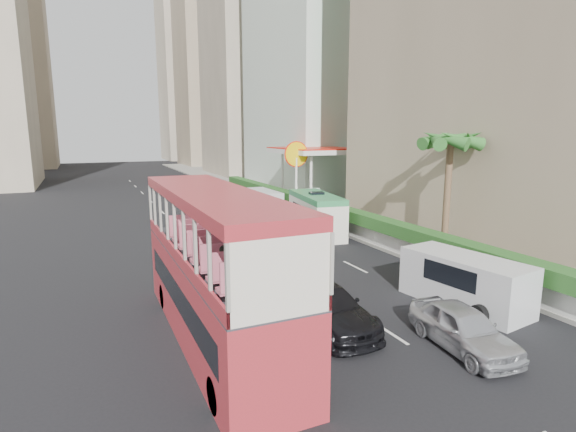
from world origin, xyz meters
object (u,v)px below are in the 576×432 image
car_silver_lane_a (256,274)px  panel_van_far (262,202)px  double_decker_bus (214,267)px  van_asset (236,223)px  minibus_far (316,214)px  shell_station (315,177)px  panel_van_near (465,281)px  car_silver_lane_b (461,349)px  car_black (325,326)px  minibus_near (283,227)px  palm_tree (447,199)px

car_silver_lane_a → panel_van_far: (6.55, 15.81, 0.99)m
double_decker_bus → panel_van_far: (10.25, 21.88, -1.54)m
van_asset → minibus_far: size_ratio=0.76×
minibus_far → shell_station: (5.45, 10.43, 1.36)m
panel_van_near → van_asset: bearing=90.8°
double_decker_bus → car_silver_lane_b: double_decker_bus is taller
minibus_far → panel_van_far: bearing=100.9°
double_decker_bus → panel_van_near: (9.91, -1.23, -1.52)m
car_black → minibus_far: 14.93m
van_asset → minibus_far: minibus_far is taller
car_silver_lane_b → panel_van_far: 26.12m
car_black → minibus_far: (6.72, 13.26, 1.39)m
car_silver_lane_b → minibus_far: 17.02m
shell_station → panel_van_far: bearing=-169.0°
car_silver_lane_a → panel_van_far: size_ratio=0.97×
car_silver_lane_a → car_silver_lane_b: size_ratio=1.14×
panel_van_far → shell_station: bearing=11.0°
minibus_near → shell_station: 15.14m
minibus_far → panel_van_far: minibus_far is taller
van_asset → palm_tree: palm_tree is taller
car_silver_lane_a → van_asset: bearing=77.0°
car_black → van_asset: 19.62m
van_asset → car_black: bearing=-93.6°
minibus_far → palm_tree: size_ratio=0.98×
van_asset → palm_tree: size_ratio=0.75×
double_decker_bus → car_silver_lane_b: (7.00, -4.02, -2.53)m
car_silver_lane_a → palm_tree: (10.10, -2.07, 3.38)m
car_black → panel_van_far: bearing=73.1°
car_silver_lane_a → car_silver_lane_b: 10.61m
palm_tree → car_silver_lane_a: bearing=168.4°
car_silver_lane_b → van_asset: size_ratio=0.88×
car_silver_lane_a → minibus_far: minibus_far is taller
car_silver_lane_a → minibus_far: bearing=44.3°
panel_van_near → car_black: bearing=167.0°
minibus_far → shell_station: bearing=71.4°
minibus_far → car_silver_lane_b: bearing=-93.1°
van_asset → panel_van_far: (3.45, 3.18, 0.99)m
double_decker_bus → palm_tree: size_ratio=1.72×
car_black → palm_tree: 11.53m
car_silver_lane_a → van_asset: 13.01m
panel_van_near → palm_tree: 6.94m
car_silver_lane_a → shell_station: size_ratio=0.60×
double_decker_bus → panel_van_far: size_ratio=2.23×
car_silver_lane_b → minibus_far: bearing=84.3°
double_decker_bus → minibus_near: double_decker_bus is taller
double_decker_bus → car_black: 4.64m
car_silver_lane_b → car_black: car_black is taller
double_decker_bus → panel_van_far: double_decker_bus is taller
car_silver_lane_a → shell_station: shell_station is taller
car_black → palm_tree: bearing=24.2°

